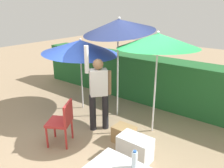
# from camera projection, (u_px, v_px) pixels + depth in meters

# --- Properties ---
(ground_plane) EXTENTS (24.00, 24.00, 0.00)m
(ground_plane) POSITION_uv_depth(u_px,v_px,m) (103.00, 137.00, 4.71)
(ground_plane) COLOR #9E8466
(hedge_row) EXTENTS (8.00, 0.70, 1.27)m
(hedge_row) POSITION_uv_depth(u_px,v_px,m) (155.00, 81.00, 6.21)
(hedge_row) COLOR #23602D
(hedge_row) RESTS_ON ground_plane
(umbrella_rainbow) EXTENTS (1.92, 1.90, 1.88)m
(umbrella_rainbow) POSITION_uv_depth(u_px,v_px,m) (80.00, 47.00, 5.52)
(umbrella_rainbow) COLOR silver
(umbrella_rainbow) RESTS_ON ground_plane
(umbrella_orange) EXTENTS (1.62, 1.61, 2.17)m
(umbrella_orange) POSITION_uv_depth(u_px,v_px,m) (158.00, 41.00, 4.28)
(umbrella_orange) COLOR silver
(umbrella_orange) RESTS_ON ground_plane
(umbrella_yellow) EXTENTS (1.64, 1.65, 2.46)m
(umbrella_yellow) POSITION_uv_depth(u_px,v_px,m) (119.00, 26.00, 4.93)
(umbrella_yellow) COLOR silver
(umbrella_yellow) RESTS_ON ground_plane
(person_vendor) EXTENTS (0.42, 0.48, 1.88)m
(person_vendor) POSITION_uv_depth(u_px,v_px,m) (99.00, 90.00, 4.72)
(person_vendor) COLOR black
(person_vendor) RESTS_ON ground_plane
(chair_plastic) EXTENTS (0.60, 0.60, 0.89)m
(chair_plastic) POSITION_uv_depth(u_px,v_px,m) (62.00, 120.00, 4.34)
(chair_plastic) COLOR #B72D2D
(chair_plastic) RESTS_ON ground_plane
(cooler_box) EXTENTS (0.59, 0.36, 0.45)m
(cooler_box) POSITION_uv_depth(u_px,v_px,m) (135.00, 148.00, 3.96)
(cooler_box) COLOR silver
(cooler_box) RESTS_ON ground_plane
(crate_cardboard) EXTENTS (0.42, 0.33, 0.34)m
(crate_cardboard) POSITION_uv_depth(u_px,v_px,m) (124.00, 134.00, 4.50)
(crate_cardboard) COLOR #9E7A4C
(crate_cardboard) RESTS_ON ground_plane
(bottle_water) EXTENTS (0.07, 0.07, 0.24)m
(bottle_water) POSITION_uv_depth(u_px,v_px,m) (135.00, 159.00, 2.71)
(bottle_water) COLOR silver
(bottle_water) RESTS_ON folding_table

